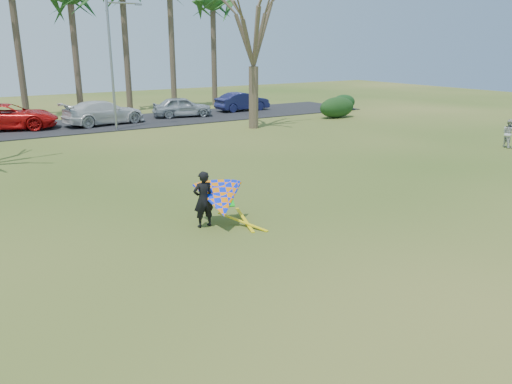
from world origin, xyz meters
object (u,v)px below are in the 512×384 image
kite_flyer (219,200)px  car_4 (182,107)px  car_2 (8,117)px  bare_tree_right (253,24)px  car_3 (104,112)px  streetlight (114,59)px  pedestrian_a (509,133)px  car_5 (242,102)px

kite_flyer → car_4: bearing=68.2°
car_2 → kite_flyer: size_ratio=2.49×
bare_tree_right → car_3: (-7.99, 6.61, -5.70)m
streetlight → car_2: size_ratio=1.34×
streetlight → pedestrian_a: (15.84, -16.94, -3.70)m
car_2 → pedestrian_a: size_ratio=3.91×
car_2 → car_4: 11.96m
car_2 → car_4: (11.95, -0.48, -0.07)m
car_4 → car_5: (5.77, 0.74, -0.00)m
car_4 → pedestrian_a: (9.88, -20.14, -0.05)m
streetlight → car_3: streetlight is taller
streetlight → car_4: streetlight is taller
kite_flyer → bare_tree_right: bearing=54.6°
car_5 → car_3: bearing=94.2°
kite_flyer → car_2: bearing=97.2°
car_3 → car_5: bearing=-92.2°
bare_tree_right → pedestrian_a: 16.29m
bare_tree_right → streetlight: bare_tree_right is taller
car_2 → pedestrian_a: bearing=-115.5°
car_2 → car_5: size_ratio=1.31×
pedestrian_a → kite_flyer: (-18.92, -2.42, 0.09)m
car_3 → car_4: car_3 is taller
car_5 → kite_flyer: size_ratio=1.91×
pedestrian_a → car_5: bearing=28.9°
pedestrian_a → kite_flyer: size_ratio=0.64×
streetlight → car_2: 7.88m
bare_tree_right → car_3: 11.83m
streetlight → car_5: (11.73, 3.93, -3.65)m
car_2 → car_5: car_2 is taller
car_4 → car_5: 5.82m
bare_tree_right → kite_flyer: bearing=-125.4°
streetlight → pedestrian_a: 23.49m
car_5 → kite_flyer: (-14.81, -23.29, 0.04)m
car_2 → car_3: (5.84, -1.06, -0.02)m
car_2 → car_3: bearing=-82.4°
car_2 → pedestrian_a: car_2 is taller
streetlight → car_2: streetlight is taller
pedestrian_a → kite_flyer: kite_flyer is taller
streetlight → kite_flyer: streetlight is taller
streetlight → car_4: size_ratio=1.81×
pedestrian_a → car_3: bearing=57.0°
streetlight → car_4: (5.96, 3.19, -3.65)m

